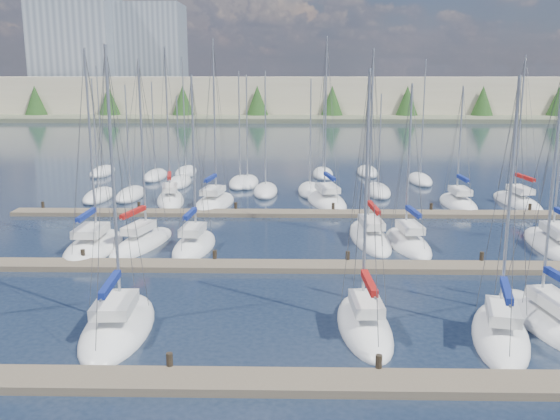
{
  "coord_description": "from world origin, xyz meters",
  "views": [
    {
      "loc": [
        0.7,
        -19.04,
        11.38
      ],
      "look_at": [
        0.0,
        14.0,
        4.0
      ],
      "focal_mm": 40.0,
      "sensor_mm": 36.0,
      "label": 1
    }
  ],
  "objects_px": {
    "sailboat_o": "(214,203)",
    "sailboat_n": "(170,200)",
    "sailboat_p": "(326,200)",
    "sailboat_d": "(364,325)",
    "sailboat_l": "(408,243)",
    "sailboat_j": "(194,245)",
    "sailboat_m": "(556,246)",
    "sailboat_i": "(142,243)",
    "sailboat_q": "(458,203)",
    "sailboat_h": "(94,246)",
    "sailboat_e": "(500,334)",
    "sailboat_c": "(118,326)",
    "sailboat_k": "(370,237)",
    "sailboat_f": "(548,322)",
    "sailboat_r": "(517,202)"
  },
  "relations": [
    {
      "from": "sailboat_q",
      "to": "sailboat_d",
      "type": "height_order",
      "value": "sailboat_d"
    },
    {
      "from": "sailboat_r",
      "to": "sailboat_l",
      "type": "height_order",
      "value": "sailboat_r"
    },
    {
      "from": "sailboat_k",
      "to": "sailboat_j",
      "type": "relative_size",
      "value": 1.14
    },
    {
      "from": "sailboat_h",
      "to": "sailboat_j",
      "type": "bearing_deg",
      "value": 3.45
    },
    {
      "from": "sailboat_r",
      "to": "sailboat_o",
      "type": "bearing_deg",
      "value": 175.56
    },
    {
      "from": "sailboat_r",
      "to": "sailboat_j",
      "type": "distance_m",
      "value": 29.96
    },
    {
      "from": "sailboat_n",
      "to": "sailboat_o",
      "type": "xyz_separation_m",
      "value": [
        4.08,
        -1.23,
        -0.01
      ]
    },
    {
      "from": "sailboat_m",
      "to": "sailboat_o",
      "type": "height_order",
      "value": "sailboat_o"
    },
    {
      "from": "sailboat_e",
      "to": "sailboat_n",
      "type": "bearing_deg",
      "value": 138.02
    },
    {
      "from": "sailboat_i",
      "to": "sailboat_q",
      "type": "xyz_separation_m",
      "value": [
        24.38,
        13.44,
        -0.02
      ]
    },
    {
      "from": "sailboat_p",
      "to": "sailboat_q",
      "type": "distance_m",
      "value": 11.44
    },
    {
      "from": "sailboat_f",
      "to": "sailboat_q",
      "type": "distance_m",
      "value": 26.41
    },
    {
      "from": "sailboat_c",
      "to": "sailboat_j",
      "type": "relative_size",
      "value": 1.11
    },
    {
      "from": "sailboat_c",
      "to": "sailboat_q",
      "type": "distance_m",
      "value": 35.09
    },
    {
      "from": "sailboat_d",
      "to": "sailboat_l",
      "type": "bearing_deg",
      "value": 69.75
    },
    {
      "from": "sailboat_k",
      "to": "sailboat_q",
      "type": "bearing_deg",
      "value": 48.29
    },
    {
      "from": "sailboat_k",
      "to": "sailboat_r",
      "type": "bearing_deg",
      "value": 36.83
    },
    {
      "from": "sailboat_k",
      "to": "sailboat_f",
      "type": "bearing_deg",
      "value": -70.2
    },
    {
      "from": "sailboat_l",
      "to": "sailboat_j",
      "type": "distance_m",
      "value": 14.18
    },
    {
      "from": "sailboat_f",
      "to": "sailboat_p",
      "type": "bearing_deg",
      "value": 99.8
    },
    {
      "from": "sailboat_k",
      "to": "sailboat_r",
      "type": "distance_m",
      "value": 18.9
    },
    {
      "from": "sailboat_i",
      "to": "sailboat_d",
      "type": "distance_m",
      "value": 18.87
    },
    {
      "from": "sailboat_o",
      "to": "sailboat_n",
      "type": "bearing_deg",
      "value": 171.56
    },
    {
      "from": "sailboat_j",
      "to": "sailboat_k",
      "type": "bearing_deg",
      "value": 15.68
    },
    {
      "from": "sailboat_i",
      "to": "sailboat_m",
      "type": "bearing_deg",
      "value": 13.8
    },
    {
      "from": "sailboat_m",
      "to": "sailboat_o",
      "type": "distance_m",
      "value": 27.49
    },
    {
      "from": "sailboat_i",
      "to": "sailboat_p",
      "type": "relative_size",
      "value": 0.86
    },
    {
      "from": "sailboat_p",
      "to": "sailboat_d",
      "type": "distance_m",
      "value": 27.88
    },
    {
      "from": "sailboat_r",
      "to": "sailboat_q",
      "type": "xyz_separation_m",
      "value": [
        -5.34,
        -0.72,
        -0.02
      ]
    },
    {
      "from": "sailboat_q",
      "to": "sailboat_e",
      "type": "bearing_deg",
      "value": -102.7
    },
    {
      "from": "sailboat_c",
      "to": "sailboat_m",
      "type": "height_order",
      "value": "sailboat_c"
    },
    {
      "from": "sailboat_e",
      "to": "sailboat_h",
      "type": "distance_m",
      "value": 25.89
    },
    {
      "from": "sailboat_k",
      "to": "sailboat_q",
      "type": "distance_m",
      "value": 14.66
    },
    {
      "from": "sailboat_e",
      "to": "sailboat_n",
      "type": "distance_m",
      "value": 34.92
    },
    {
      "from": "sailboat_p",
      "to": "sailboat_k",
      "type": "height_order",
      "value": "sailboat_p"
    },
    {
      "from": "sailboat_c",
      "to": "sailboat_e",
      "type": "bearing_deg",
      "value": -4.68
    },
    {
      "from": "sailboat_o",
      "to": "sailboat_h",
      "type": "bearing_deg",
      "value": -105.6
    },
    {
      "from": "sailboat_d",
      "to": "sailboat_j",
      "type": "distance_m",
      "value": 16.2
    },
    {
      "from": "sailboat_l",
      "to": "sailboat_d",
      "type": "bearing_deg",
      "value": -113.72
    },
    {
      "from": "sailboat_m",
      "to": "sailboat_l",
      "type": "distance_m",
      "value": 9.61
    },
    {
      "from": "sailboat_j",
      "to": "sailboat_o",
      "type": "relative_size",
      "value": 0.8
    },
    {
      "from": "sailboat_f",
      "to": "sailboat_i",
      "type": "bearing_deg",
      "value": 141.45
    },
    {
      "from": "sailboat_c",
      "to": "sailboat_l",
      "type": "xyz_separation_m",
      "value": [
        15.51,
        14.22,
        0.0
      ]
    },
    {
      "from": "sailboat_i",
      "to": "sailboat_k",
      "type": "relative_size",
      "value": 0.95
    },
    {
      "from": "sailboat_c",
      "to": "sailboat_r",
      "type": "distance_m",
      "value": 39.19
    },
    {
      "from": "sailboat_i",
      "to": "sailboat_f",
      "type": "bearing_deg",
      "value": -16.73
    },
    {
      "from": "sailboat_i",
      "to": "sailboat_r",
      "type": "height_order",
      "value": "sailboat_r"
    },
    {
      "from": "sailboat_p",
      "to": "sailboat_e",
      "type": "xyz_separation_m",
      "value": [
        6.11,
        -28.71,
        0.0
      ]
    },
    {
      "from": "sailboat_m",
      "to": "sailboat_d",
      "type": "height_order",
      "value": "sailboat_m"
    },
    {
      "from": "sailboat_h",
      "to": "sailboat_n",
      "type": "bearing_deg",
      "value": 82.91
    }
  ]
}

